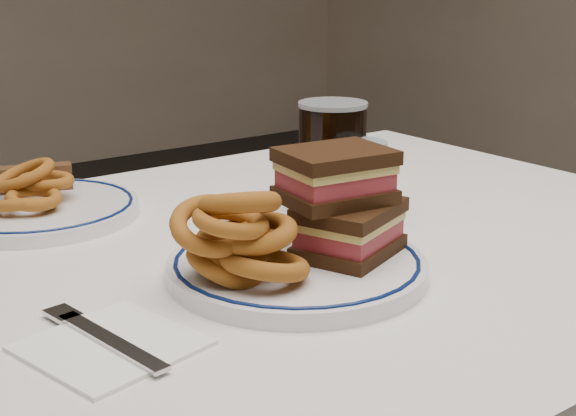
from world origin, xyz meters
TOP-DOWN VIEW (x-y plane):
  - dining_table at (0.00, 0.00)m, footprint 1.27×0.87m
  - main_plate at (0.01, -0.09)m, footprint 0.28×0.28m
  - reuben_sandwich at (0.06, -0.11)m, footprint 0.14×0.13m
  - onion_rings_main at (-0.07, -0.10)m, footprint 0.13×0.13m
  - ketchup_ramekin at (0.00, 0.01)m, footprint 0.06×0.06m
  - beer_mug at (0.18, 0.06)m, footprint 0.13×0.09m
  - water_glass at (0.17, 0.00)m, footprint 0.07×0.07m
  - far_plate at (-0.14, 0.28)m, footprint 0.26×0.26m
  - onion_rings_far at (-0.15, 0.28)m, footprint 0.13×0.13m
  - napkin_fork at (-0.23, -0.13)m, footprint 0.16×0.18m

SIDE VIEW (x-z plane):
  - dining_table at x=0.00m, z-range 0.27..1.02m
  - napkin_fork at x=-0.23m, z-range 0.75..0.76m
  - far_plate at x=-0.14m, z-range 0.75..0.77m
  - main_plate at x=0.01m, z-range 0.75..0.77m
  - ketchup_ramekin at x=0.00m, z-range 0.77..0.81m
  - onion_rings_far at x=-0.15m, z-range 0.75..0.83m
  - water_glass at x=0.17m, z-range 0.75..0.86m
  - onion_rings_main at x=-0.07m, z-range 0.75..0.87m
  - reuben_sandwich at x=0.06m, z-range 0.77..0.88m
  - beer_mug at x=0.18m, z-range 0.75..0.90m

